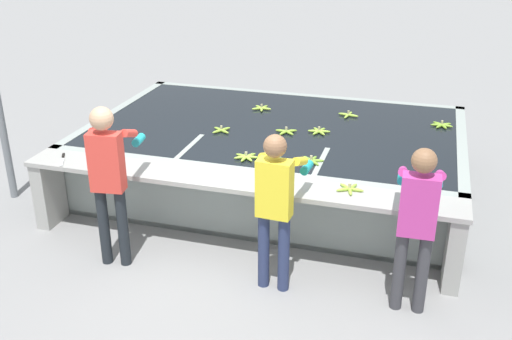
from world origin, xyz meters
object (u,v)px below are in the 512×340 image
at_px(banana_bunch_floating_1, 348,115).
at_px(banana_bunch_floating_2, 319,131).
at_px(worker_2, 417,216).
at_px(banana_bunch_floating_0, 442,125).
at_px(banana_bunch_floating_6, 221,130).
at_px(worker_1, 276,199).
at_px(banana_bunch_floating_3, 311,161).
at_px(worker_0, 109,172).
at_px(banana_bunch_floating_4, 262,108).
at_px(banana_bunch_floating_5, 246,157).
at_px(banana_bunch_ledge_0, 350,189).
at_px(knife_0, 63,158).
at_px(banana_bunch_floating_7, 286,131).

height_order(banana_bunch_floating_1, banana_bunch_floating_2, same).
bearing_deg(worker_2, banana_bunch_floating_2, 120.96).
bearing_deg(banana_bunch_floating_0, banana_bunch_floating_6, -159.47).
relative_size(worker_1, banana_bunch_floating_3, 5.60).
relative_size(worker_2, banana_bunch_floating_0, 5.63).
distance_m(worker_0, banana_bunch_floating_0, 4.22).
height_order(banana_bunch_floating_3, banana_bunch_floating_6, same).
distance_m(worker_1, worker_2, 1.26).
bearing_deg(banana_bunch_floating_4, worker_1, -71.51).
bearing_deg(banana_bunch_floating_5, banana_bunch_floating_6, 126.90).
bearing_deg(banana_bunch_floating_6, worker_2, -36.50).
distance_m(worker_0, worker_1, 1.67).
bearing_deg(banana_bunch_floating_5, banana_bunch_ledge_0, -22.43).
relative_size(banana_bunch_floating_5, knife_0, 0.87).
distance_m(banana_bunch_floating_2, banana_bunch_floating_3, 0.95).
xyz_separation_m(worker_1, banana_bunch_floating_6, (-1.17, 1.81, -0.08)).
relative_size(banana_bunch_floating_3, banana_bunch_ledge_0, 1.02).
relative_size(banana_bunch_floating_0, banana_bunch_floating_7, 1.01).
relative_size(banana_bunch_floating_0, banana_bunch_floating_4, 1.01).
bearing_deg(banana_bunch_floating_5, banana_bunch_floating_1, 63.94).
height_order(banana_bunch_floating_0, banana_bunch_ledge_0, banana_bunch_ledge_0).
bearing_deg(banana_bunch_floating_0, banana_bunch_ledge_0, -110.88).
distance_m(banana_bunch_floating_3, knife_0, 2.74).
xyz_separation_m(banana_bunch_floating_1, banana_bunch_floating_6, (-1.42, -1.04, 0.00)).
xyz_separation_m(banana_bunch_floating_1, banana_bunch_floating_4, (-1.19, -0.05, -0.00)).
bearing_deg(banana_bunch_floating_3, banana_bunch_floating_0, 50.11).
bearing_deg(banana_bunch_floating_5, worker_2, -29.53).
height_order(worker_1, worker_2, worker_2).
distance_m(banana_bunch_floating_0, banana_bunch_floating_5, 2.68).
bearing_deg(banana_bunch_floating_7, banana_bunch_floating_0, 23.38).
bearing_deg(worker_0, banana_bunch_floating_6, 74.93).
bearing_deg(banana_bunch_floating_4, banana_bunch_ledge_0, -55.43).
xyz_separation_m(banana_bunch_floating_0, banana_bunch_floating_7, (-1.83, -0.79, 0.00)).
height_order(worker_1, banana_bunch_floating_3, worker_1).
relative_size(banana_bunch_floating_3, banana_bunch_floating_5, 1.00).
height_order(worker_2, banana_bunch_floating_0, worker_2).
bearing_deg(banana_bunch_floating_1, banana_bunch_floating_7, -126.74).
relative_size(worker_2, banana_bunch_ledge_0, 5.71).
xyz_separation_m(banana_bunch_floating_0, knife_0, (-4.00, -2.30, -0.01)).
xyz_separation_m(worker_1, banana_bunch_floating_3, (0.09, 1.17, -0.08)).
bearing_deg(banana_bunch_ledge_0, banana_bunch_floating_4, 124.57).
bearing_deg(banana_bunch_floating_1, worker_0, -123.49).
distance_m(worker_2, banana_bunch_floating_2, 2.46).
height_order(worker_0, banana_bunch_floating_3, worker_0).
relative_size(banana_bunch_floating_0, banana_bunch_ledge_0, 1.02).
height_order(worker_2, banana_bunch_floating_1, worker_2).
distance_m(banana_bunch_floating_6, knife_0, 1.92).
bearing_deg(knife_0, banana_bunch_floating_0, 29.90).
distance_m(banana_bunch_floating_0, banana_bunch_floating_2, 1.60).
distance_m(banana_bunch_floating_0, banana_bunch_ledge_0, 2.37).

